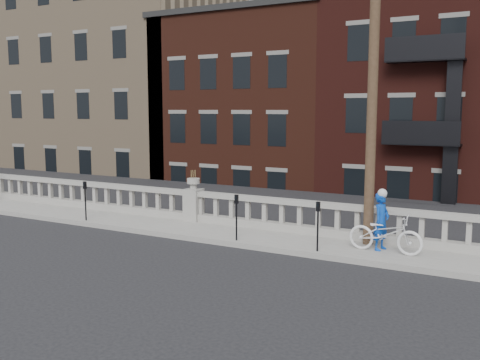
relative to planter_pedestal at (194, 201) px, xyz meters
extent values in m
plane|color=black|center=(0.00, -3.95, -0.83)|extent=(120.00, 120.00, 0.00)
cube|color=gray|center=(0.00, -0.95, -0.76)|extent=(32.00, 2.20, 0.15)
cube|color=gray|center=(0.00, 0.00, -0.56)|extent=(28.00, 0.34, 0.25)
cube|color=gray|center=(0.00, 0.00, 0.27)|extent=(28.00, 0.34, 0.16)
cube|color=gray|center=(0.00, 0.00, -0.13)|extent=(0.55, 0.55, 1.10)
cylinder|color=gray|center=(0.00, 0.00, 0.52)|extent=(0.24, 0.24, 0.20)
cylinder|color=gray|center=(0.00, 0.00, 0.70)|extent=(0.44, 0.44, 0.18)
cube|color=#605E59|center=(0.00, 0.35, -3.26)|extent=(36.00, 0.50, 5.15)
cube|color=black|center=(0.00, 22.00, -6.08)|extent=(80.00, 44.00, 0.50)
cube|color=#595651|center=(-2.00, 4.50, -3.83)|extent=(16.00, 7.00, 4.00)
cube|color=#9F8566|center=(-17.00, 17.00, 4.17)|extent=(18.00, 16.00, 20.00)
cube|color=#401B12|center=(-4.00, 16.00, 1.17)|extent=(10.00, 14.00, 14.00)
cube|color=black|center=(-4.00, 16.00, 8.32)|extent=(10.30, 14.30, 0.30)
cube|color=#39130F|center=(6.00, 16.00, 1.92)|extent=(10.00, 14.00, 15.50)
cylinder|color=#422D1E|center=(6.20, -0.35, 4.32)|extent=(0.28, 0.28, 10.00)
cylinder|color=black|center=(-3.29, -1.80, -0.13)|extent=(0.05, 0.05, 1.10)
cube|color=black|center=(-3.29, -1.80, 0.55)|extent=(0.10, 0.08, 0.26)
cube|color=black|center=(-3.29, -1.85, 0.59)|extent=(0.06, 0.01, 0.08)
cylinder|color=black|center=(2.70, -1.80, -0.13)|extent=(0.05, 0.05, 1.10)
cube|color=black|center=(2.70, -1.80, 0.55)|extent=(0.10, 0.08, 0.26)
cube|color=black|center=(2.70, -1.85, 0.59)|extent=(0.06, 0.01, 0.08)
cylinder|color=black|center=(5.21, -1.80, -0.13)|extent=(0.05, 0.05, 1.10)
cube|color=black|center=(5.21, -1.80, 0.55)|extent=(0.10, 0.08, 0.26)
cube|color=black|center=(5.21, -1.85, 0.59)|extent=(0.06, 0.01, 0.08)
imported|color=white|center=(6.85, -1.04, -0.16)|extent=(2.01, 0.78, 1.04)
imported|color=#0B40AF|center=(6.69, -0.83, 0.11)|extent=(0.51, 0.66, 1.58)
camera|label=1|loc=(10.15, -15.22, 3.14)|focal=40.00mm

